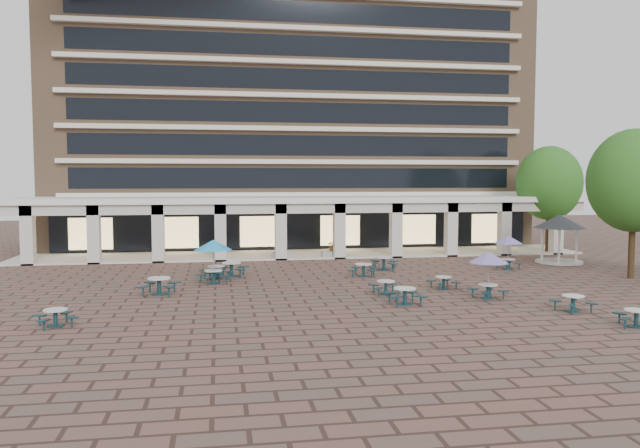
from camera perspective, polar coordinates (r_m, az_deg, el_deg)
The scene contains 22 objects.
ground at distance 32.62m, azimuth 2.29°, elevation -5.98°, with size 120.00×120.00×0.00m, color brown.
apartment_building at distance 57.70m, azimuth -2.85°, elevation 10.97°, with size 40.00×15.50×25.20m.
retail_arcade at distance 46.79m, azimuth -1.34°, elevation 0.80°, with size 42.00×6.60×4.40m.
picnic_table_0 at distance 26.52m, azimuth -23.04°, elevation -7.77°, with size 1.86×1.86×0.68m.
picnic_table_1 at distance 28.89m, azimuth 7.77°, elevation -6.40°, with size 1.75×1.75×0.77m.
picnic_table_2 at distance 29.29m, azimuth 22.14°, elevation -6.61°, with size 1.78×1.78×0.71m.
picnic_table_3 at distance 27.29m, azimuth 26.95°, elevation -7.56°, with size 1.85×1.85×0.68m.
picnic_table_4 at distance 34.54m, azimuth -9.74°, elevation -2.06°, with size 2.07×2.07×2.39m.
picnic_table_5 at distance 32.02m, azimuth -14.50°, elevation -5.38°, with size 2.10×2.10×0.85m.
picnic_table_6 at distance 30.86m, azimuth 15.16°, elevation -3.12°, with size 1.94×1.94×2.24m.
picnic_table_7 at distance 36.84m, azimuth 4.00°, elevation -4.11°, with size 2.02×2.02×0.75m.
picnic_table_8 at distance 37.07m, azimuth -8.10°, elevation -4.01°, with size 2.13×2.13×0.84m.
picnic_table_9 at distance 31.31m, azimuth 6.04°, elevation -5.67°, with size 1.53×1.53×0.68m.
picnic_table_10 at distance 33.26m, azimuth 11.24°, elevation -5.18°, with size 1.59×1.59×0.65m.
picnic_table_11 at distance 41.32m, azimuth 16.85°, elevation -1.49°, with size 1.84×1.84×2.12m.
picnic_table_12 at distance 36.49m, azimuth -9.46°, elevation -4.25°, with size 1.95×1.95×0.74m.
picnic_table_13 at distance 39.54m, azimuth 5.86°, elevation -3.49°, with size 2.22×2.22×0.83m.
gazebo at distance 45.53m, azimuth 21.07°, elevation -0.26°, with size 3.50×3.50×3.26m.
tree_east_a at distance 40.05m, azimuth 26.78°, elevation 3.56°, with size 5.17×5.17×8.62m.
tree_east_c at distance 51.18m, azimuth 20.21°, elevation 3.52°, with size 4.96×4.96×8.26m.
planter_left at distance 44.90m, azimuth -3.46°, elevation -2.61°, with size 1.50×0.67×1.20m.
planter_right at distance 45.40m, azimuth 1.11°, elevation -2.42°, with size 1.50×0.76×1.31m.
Camera 1 is at (-6.46, -31.46, 5.72)m, focal length 35.00 mm.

